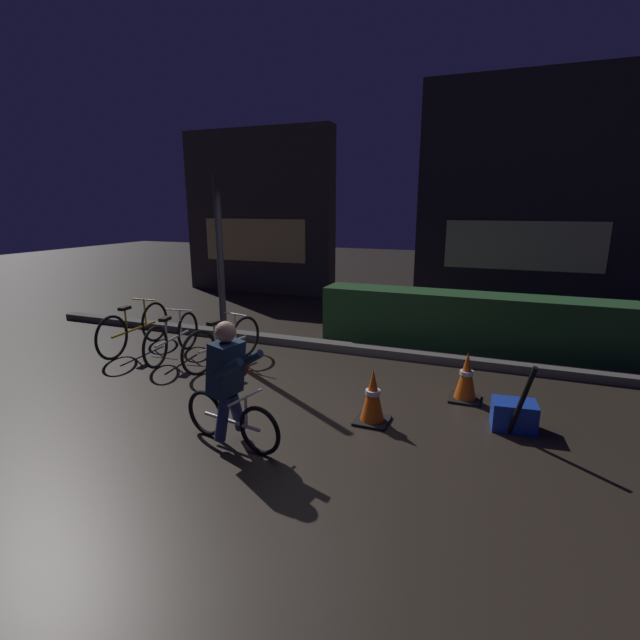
{
  "coord_description": "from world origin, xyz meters",
  "views": [
    {
      "loc": [
        2.26,
        -4.62,
        2.29
      ],
      "look_at": [
        0.2,
        0.6,
        0.9
      ],
      "focal_mm": 26.05,
      "sensor_mm": 36.0,
      "label": 1
    }
  ],
  "objects_px": {
    "street_post": "(221,270)",
    "parked_bike_leftmost": "(135,328)",
    "traffic_cone_near": "(373,397)",
    "blue_crate": "(514,415)",
    "parked_bike_center_left": "(223,343)",
    "parked_bike_left_mid": "(173,338)",
    "traffic_cone_far": "(466,377)",
    "closed_umbrella": "(522,402)",
    "cyclist": "(230,383)"
  },
  "relations": [
    {
      "from": "parked_bike_leftmost",
      "to": "traffic_cone_far",
      "type": "height_order",
      "value": "parked_bike_leftmost"
    },
    {
      "from": "street_post",
      "to": "traffic_cone_near",
      "type": "height_order",
      "value": "street_post"
    },
    {
      "from": "street_post",
      "to": "traffic_cone_near",
      "type": "xyz_separation_m",
      "value": [
        2.7,
        -1.3,
        -1.06
      ]
    },
    {
      "from": "closed_umbrella",
      "to": "parked_bike_center_left",
      "type": "bearing_deg",
      "value": -138.93
    },
    {
      "from": "parked_bike_center_left",
      "to": "blue_crate",
      "type": "height_order",
      "value": "parked_bike_center_left"
    },
    {
      "from": "blue_crate",
      "to": "closed_umbrella",
      "type": "bearing_deg",
      "value": -79.97
    },
    {
      "from": "cyclist",
      "to": "closed_umbrella",
      "type": "height_order",
      "value": "cyclist"
    },
    {
      "from": "parked_bike_leftmost",
      "to": "parked_bike_left_mid",
      "type": "distance_m",
      "value": 0.85
    },
    {
      "from": "traffic_cone_far",
      "to": "blue_crate",
      "type": "height_order",
      "value": "traffic_cone_far"
    },
    {
      "from": "street_post",
      "to": "parked_bike_leftmost",
      "type": "bearing_deg",
      "value": -173.11
    },
    {
      "from": "parked_bike_left_mid",
      "to": "closed_umbrella",
      "type": "xyz_separation_m",
      "value": [
        4.89,
        -0.84,
        0.09
      ]
    },
    {
      "from": "traffic_cone_near",
      "to": "cyclist",
      "type": "distance_m",
      "value": 1.54
    },
    {
      "from": "parked_bike_leftmost",
      "to": "parked_bike_center_left",
      "type": "bearing_deg",
      "value": -97.8
    },
    {
      "from": "parked_bike_center_left",
      "to": "cyclist",
      "type": "relative_size",
      "value": 1.26
    },
    {
      "from": "parked_bike_center_left",
      "to": "parked_bike_leftmost",
      "type": "bearing_deg",
      "value": 97.13
    },
    {
      "from": "parked_bike_leftmost",
      "to": "cyclist",
      "type": "distance_m",
      "value": 3.73
    },
    {
      "from": "traffic_cone_far",
      "to": "blue_crate",
      "type": "distance_m",
      "value": 0.8
    },
    {
      "from": "traffic_cone_near",
      "to": "cyclist",
      "type": "xyz_separation_m",
      "value": [
        -1.17,
        -0.94,
        0.34
      ]
    },
    {
      "from": "parked_bike_center_left",
      "to": "parked_bike_left_mid",
      "type": "bearing_deg",
      "value": 101.0
    },
    {
      "from": "parked_bike_leftmost",
      "to": "traffic_cone_far",
      "type": "xyz_separation_m",
      "value": [
        5.16,
        -0.13,
        -0.07
      ]
    },
    {
      "from": "street_post",
      "to": "blue_crate",
      "type": "xyz_separation_m",
      "value": [
        4.12,
        -0.9,
        -1.2
      ]
    },
    {
      "from": "traffic_cone_far",
      "to": "closed_umbrella",
      "type": "xyz_separation_m",
      "value": [
        0.58,
        -0.83,
        0.12
      ]
    },
    {
      "from": "street_post",
      "to": "cyclist",
      "type": "relative_size",
      "value": 2.17
    },
    {
      "from": "parked_bike_leftmost",
      "to": "traffic_cone_far",
      "type": "distance_m",
      "value": 5.16
    },
    {
      "from": "closed_umbrella",
      "to": "cyclist",
      "type": "bearing_deg",
      "value": -104.46
    },
    {
      "from": "street_post",
      "to": "parked_bike_left_mid",
      "type": "height_order",
      "value": "street_post"
    },
    {
      "from": "street_post",
      "to": "parked_bike_leftmost",
      "type": "xyz_separation_m",
      "value": [
        -1.57,
        -0.19,
        -1.0
      ]
    },
    {
      "from": "traffic_cone_near",
      "to": "parked_bike_left_mid",
      "type": "bearing_deg",
      "value": 163.86
    },
    {
      "from": "street_post",
      "to": "traffic_cone_far",
      "type": "relative_size",
      "value": 4.47
    },
    {
      "from": "street_post",
      "to": "parked_bike_center_left",
      "type": "bearing_deg",
      "value": -59.15
    },
    {
      "from": "traffic_cone_far",
      "to": "cyclist",
      "type": "distance_m",
      "value": 2.84
    },
    {
      "from": "closed_umbrella",
      "to": "parked_bike_leftmost",
      "type": "bearing_deg",
      "value": -136.51
    },
    {
      "from": "traffic_cone_far",
      "to": "closed_umbrella",
      "type": "height_order",
      "value": "closed_umbrella"
    },
    {
      "from": "street_post",
      "to": "closed_umbrella",
      "type": "xyz_separation_m",
      "value": [
        4.17,
        -1.15,
        -0.94
      ]
    },
    {
      "from": "street_post",
      "to": "parked_bike_center_left",
      "type": "height_order",
      "value": "street_post"
    },
    {
      "from": "parked_bike_left_mid",
      "to": "parked_bike_leftmost",
      "type": "bearing_deg",
      "value": 74.06
    },
    {
      "from": "parked_bike_center_left",
      "to": "closed_umbrella",
      "type": "bearing_deg",
      "value": -90.91
    },
    {
      "from": "parked_bike_center_left",
      "to": "cyclist",
      "type": "distance_m",
      "value": 2.38
    },
    {
      "from": "parked_bike_left_mid",
      "to": "cyclist",
      "type": "bearing_deg",
      "value": -138.58
    },
    {
      "from": "blue_crate",
      "to": "parked_bike_left_mid",
      "type": "bearing_deg",
      "value": 173.04
    },
    {
      "from": "street_post",
      "to": "traffic_cone_near",
      "type": "bearing_deg",
      "value": -25.7
    },
    {
      "from": "traffic_cone_near",
      "to": "blue_crate",
      "type": "relative_size",
      "value": 1.37
    },
    {
      "from": "blue_crate",
      "to": "closed_umbrella",
      "type": "height_order",
      "value": "closed_umbrella"
    },
    {
      "from": "parked_bike_leftmost",
      "to": "closed_umbrella",
      "type": "bearing_deg",
      "value": -103.41
    },
    {
      "from": "traffic_cone_far",
      "to": "traffic_cone_near",
      "type": "bearing_deg",
      "value": -132.07
    },
    {
      "from": "parked_bike_center_left",
      "to": "traffic_cone_far",
      "type": "relative_size",
      "value": 2.59
    },
    {
      "from": "traffic_cone_near",
      "to": "blue_crate",
      "type": "bearing_deg",
      "value": 15.73
    },
    {
      "from": "traffic_cone_far",
      "to": "cyclist",
      "type": "xyz_separation_m",
      "value": [
        -2.06,
        -1.93,
        0.34
      ]
    },
    {
      "from": "traffic_cone_far",
      "to": "street_post",
      "type": "bearing_deg",
      "value": 174.94
    },
    {
      "from": "street_post",
      "to": "parked_bike_leftmost",
      "type": "relative_size",
      "value": 1.58
    }
  ]
}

